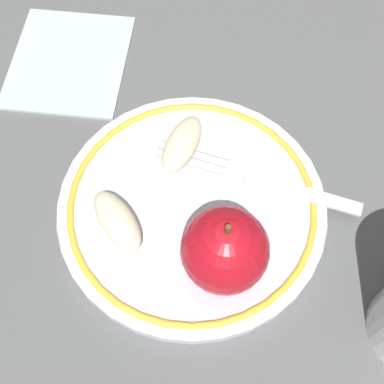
% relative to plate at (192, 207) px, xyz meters
% --- Properties ---
extents(ground_plane, '(2.00, 2.00, 0.00)m').
position_rel_plate_xyz_m(ground_plane, '(0.01, 0.02, -0.01)').
color(ground_plane, '#555556').
extents(plate, '(0.23, 0.23, 0.01)m').
position_rel_plate_xyz_m(plate, '(0.00, 0.00, 0.00)').
color(plate, silver).
rests_on(plate, ground_plane).
extents(apple_red_whole, '(0.07, 0.07, 0.07)m').
position_rel_plate_xyz_m(apple_red_whole, '(-0.05, -0.03, 0.04)').
color(apple_red_whole, '#B1101B').
rests_on(apple_red_whole, plate).
extents(apple_slice_front, '(0.07, 0.04, 0.02)m').
position_rel_plate_xyz_m(apple_slice_front, '(0.05, 0.02, 0.02)').
color(apple_slice_front, beige).
rests_on(apple_slice_front, plate).
extents(apple_slice_back, '(0.06, 0.06, 0.02)m').
position_rel_plate_xyz_m(apple_slice_back, '(-0.03, 0.06, 0.02)').
color(apple_slice_back, beige).
rests_on(apple_slice_back, plate).
extents(fork, '(0.04, 0.18, 0.00)m').
position_rel_plate_xyz_m(fork, '(0.03, -0.05, 0.01)').
color(fork, silver).
rests_on(fork, plate).
extents(napkin_folded, '(0.14, 0.12, 0.01)m').
position_rel_plate_xyz_m(napkin_folded, '(0.14, 0.15, -0.00)').
color(napkin_folded, '#AFC5CF').
rests_on(napkin_folded, ground_plane).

